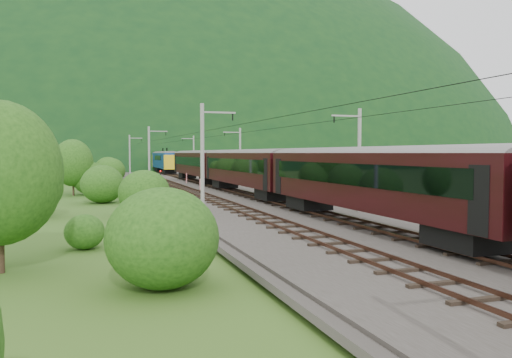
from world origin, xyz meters
name	(u,v)px	position (x,y,z in m)	size (l,w,h in m)	color
ground	(285,219)	(0.00, 0.00, 0.00)	(600.00, 600.00, 0.00)	#26571B
railbed	(245,204)	(0.00, 10.00, 0.15)	(14.00, 220.00, 0.30)	#38332D
track_left	(220,202)	(-2.40, 10.00, 0.37)	(2.40, 220.00, 0.27)	#513022
track_right	(269,200)	(2.40, 10.00, 0.37)	(2.40, 220.00, 0.27)	#513022
catenary_left	(150,156)	(-6.12, 32.00, 4.50)	(2.54, 192.28, 8.00)	gray
catenary_right	(240,156)	(6.12, 32.00, 4.50)	(2.54, 192.28, 8.00)	gray
overhead_wires	(245,129)	(0.00, 10.00, 7.10)	(4.83, 198.00, 0.03)	black
mountain_main	(114,161)	(0.00, 260.00, 0.00)	(504.00, 360.00, 244.00)	#103216
train	(245,162)	(2.40, 17.58, 3.84)	(3.28, 131.79, 5.73)	black
hazard_post_near	(200,184)	(-0.70, 26.15, 1.00)	(0.15, 0.15, 1.40)	red
hazard_post_far	(187,178)	(0.30, 40.53, 1.06)	(0.16, 0.16, 1.52)	red
signal	(161,176)	(-3.37, 42.10, 1.42)	(0.21, 0.21, 1.91)	black
vegetation_left	(90,175)	(-13.61, 23.57, 2.43)	(12.40, 146.54, 7.00)	#1C4412
vegetation_right	(333,187)	(11.26, 14.05, 1.17)	(7.25, 96.50, 2.90)	#1C4412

